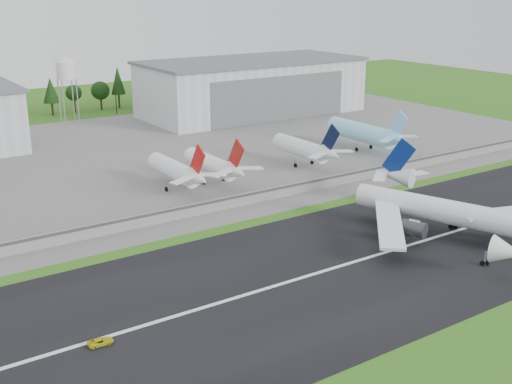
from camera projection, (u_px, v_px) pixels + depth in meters
ground at (389, 278)px, 131.26m from camera, size 600.00×600.00×0.00m
runway at (356, 262)px, 139.16m from camera, size 320.00×60.00×0.10m
runway_centerline at (356, 261)px, 139.14m from camera, size 220.00×1.00×0.02m
apron at (145, 156)px, 226.25m from camera, size 320.00×150.00×0.10m
blast_fence at (244, 199)px, 174.24m from camera, size 240.00×0.61×3.50m
hangar_east at (252, 87)px, 297.62m from camera, size 102.00×47.00×25.20m
water_tower at (66, 68)px, 267.57m from camera, size 8.40×8.40×29.40m
utility_poles at (71, 119)px, 289.60m from camera, size 230.00×3.00×12.00m
treeline at (60, 113)px, 301.48m from camera, size 320.00×16.00×22.00m
main_airliner at (445, 217)px, 151.92m from camera, size 53.66×57.40×18.17m
ground_vehicle at (100, 342)px, 106.55m from camera, size 4.39×2.22×1.19m
parked_jet_red_a at (179, 171)px, 185.44m from camera, size 7.36×31.29×16.53m
parked_jet_red_b at (216, 165)px, 191.99m from camera, size 7.36×31.29×16.46m
parked_jet_navy at (307, 149)px, 210.29m from camera, size 7.36×31.29×16.65m
parked_jet_skyblue at (367, 133)px, 230.86m from camera, size 7.36×37.29×17.16m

